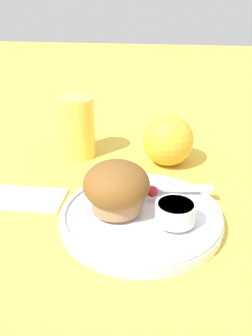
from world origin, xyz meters
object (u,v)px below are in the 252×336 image
juice_glass (76,127)px  butter_knife (151,188)px  orange_fruit (168,140)px  muffin (116,189)px

juice_glass → butter_knife: bearing=-45.2°
orange_fruit → juice_glass: bearing=174.6°
butter_knife → juice_glass: (-0.14, 0.14, 0.03)m
orange_fruit → juice_glass: (-0.16, 0.02, 0.01)m
orange_fruit → butter_knife: bearing=-98.6°
muffin → juice_glass: juice_glass is taller
muffin → juice_glass: size_ratio=0.80×
butter_knife → juice_glass: 0.20m
muffin → butter_knife: muffin is taller
muffin → orange_fruit: 0.19m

